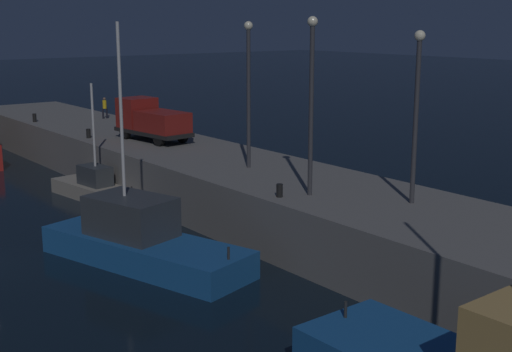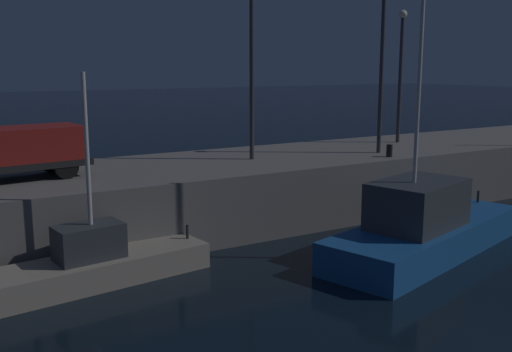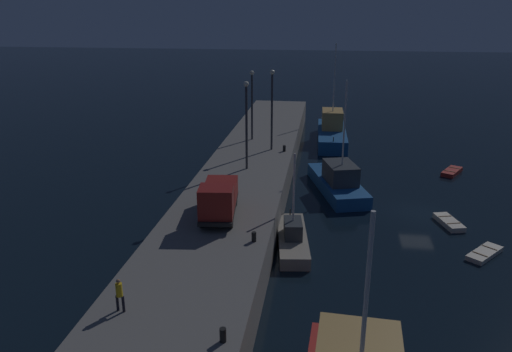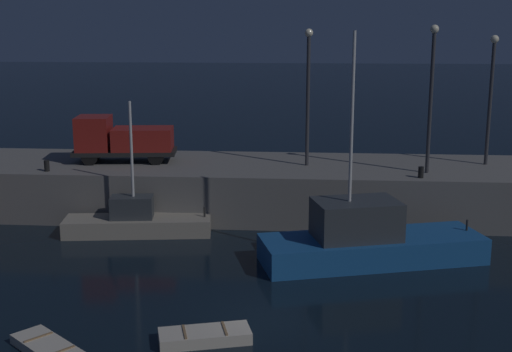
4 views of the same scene
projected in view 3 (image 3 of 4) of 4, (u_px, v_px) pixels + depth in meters
ground_plane at (419, 214)px, 40.03m from camera, size 320.00×320.00×0.00m
pier_quay at (242, 189)px, 41.52m from camera, size 67.61×7.29×2.74m
fishing_trawler_red at (332, 132)px, 61.01m from camera, size 12.36×3.59×11.82m
fishing_boat_white at (292, 237)px, 34.47m from camera, size 7.48×2.86×6.70m
fishing_trawler_green at (338, 181)px, 44.41m from camera, size 10.30×5.64×10.09m
dinghy_orange_near at (485, 253)px, 33.22m from camera, size 3.14×2.92×0.37m
rowboat_white_mid at (452, 172)px, 49.58m from camera, size 3.33×2.60×0.45m
dinghy_red_small at (449, 222)px, 37.93m from camera, size 3.24×1.95×0.44m
lamp_post_west at (246, 118)px, 40.93m from camera, size 0.44×0.44×7.36m
lamp_post_east at (272, 104)px, 46.58m from camera, size 0.44×0.44×7.57m
lamp_post_central at (252, 99)px, 50.38m from camera, size 0.44×0.44×7.03m
utility_truck at (219, 198)px, 32.20m from camera, size 5.86×2.71×2.58m
dockworker at (119, 293)px, 22.17m from camera, size 0.34×0.43×1.63m
bollard_west at (284, 148)px, 47.28m from camera, size 0.28×0.28×0.57m
bollard_central at (223, 335)px, 20.32m from camera, size 0.28×0.28×0.63m
bollard_east at (254, 237)px, 29.06m from camera, size 0.28×0.28×0.59m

